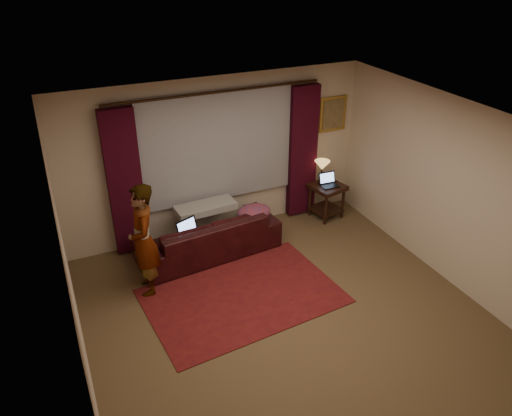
{
  "coord_description": "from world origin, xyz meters",
  "views": [
    {
      "loc": [
        -2.45,
        -4.49,
        4.38
      ],
      "look_at": [
        0.1,
        1.2,
        1.0
      ],
      "focal_mm": 35.0,
      "sensor_mm": 36.0,
      "label": 1
    }
  ],
  "objects": [
    {
      "name": "person",
      "position": [
        -1.51,
        1.29,
        0.81
      ],
      "size": [
        0.53,
        0.53,
        1.63
      ],
      "primitive_type": "imported",
      "rotation": [
        0.0,
        0.0,
        -1.68
      ],
      "color": "#9A9893",
      "rests_on": "floor"
    },
    {
      "name": "throw_blanket",
      "position": [
        -0.36,
        2.11,
        0.9
      ],
      "size": [
        0.97,
        0.43,
        0.11
      ],
      "primitive_type": "cube",
      "rotation": [
        0.0,
        0.0,
        0.06
      ],
      "color": "#9A9893",
      "rests_on": "sofa"
    },
    {
      "name": "wall_front",
      "position": [
        0.0,
        -2.5,
        1.3
      ],
      "size": [
        5.0,
        0.02,
        2.6
      ],
      "primitive_type": "cube",
      "color": "beige",
      "rests_on": "ground"
    },
    {
      "name": "laptop_sofa",
      "position": [
        -0.72,
        1.68,
        0.57
      ],
      "size": [
        0.47,
        0.49,
        0.26
      ],
      "primitive_type": null,
      "rotation": [
        0.0,
        0.0,
        0.38
      ],
      "color": "black",
      "rests_on": "sofa"
    },
    {
      "name": "floor",
      "position": [
        0.0,
        0.0,
        -0.01
      ],
      "size": [
        5.0,
        5.0,
        0.01
      ],
      "primitive_type": "cube",
      "color": "brown",
      "rests_on": "ground"
    },
    {
      "name": "area_rug",
      "position": [
        -0.37,
        0.61,
        0.01
      ],
      "size": [
        2.74,
        1.96,
        0.01
      ],
      "primitive_type": "cube",
      "rotation": [
        0.0,
        0.0,
        0.09
      ],
      "color": "maroon",
      "rests_on": "floor"
    },
    {
      "name": "curtain_rod",
      "position": [
        0.0,
        2.39,
        2.38
      ],
      "size": [
        0.04,
        0.04,
        3.4
      ],
      "primitive_type": "cylinder",
      "color": "black",
      "rests_on": "wall_back"
    },
    {
      "name": "ceiling",
      "position": [
        0.0,
        0.0,
        2.6
      ],
      "size": [
        5.0,
        5.0,
        0.02
      ],
      "primitive_type": "cube",
      "color": "silver",
      "rests_on": "ground"
    },
    {
      "name": "end_table",
      "position": [
        1.86,
        2.1,
        0.31
      ],
      "size": [
        0.63,
        0.63,
        0.61
      ],
      "primitive_type": "cube",
      "rotation": [
        0.0,
        0.0,
        0.21
      ],
      "color": "black",
      "rests_on": "floor"
    },
    {
      "name": "drape_right",
      "position": [
        1.5,
        2.39,
        1.18
      ],
      "size": [
        0.5,
        0.14,
        2.3
      ],
      "primitive_type": "cube",
      "color": "#340714",
      "rests_on": "floor"
    },
    {
      "name": "tiffany_lamp",
      "position": [
        1.79,
        2.21,
        0.83
      ],
      "size": [
        0.29,
        0.29,
        0.43
      ],
      "primitive_type": null,
      "rotation": [
        0.0,
        0.0,
        0.1
      ],
      "color": "#A57832",
      "rests_on": "end_table"
    },
    {
      "name": "picture_frame",
      "position": [
        2.1,
        2.47,
        1.75
      ],
      "size": [
        0.5,
        0.04,
        0.6
      ],
      "primitive_type": "cube",
      "color": "#B08734",
      "rests_on": "wall_back"
    },
    {
      "name": "wall_left",
      "position": [
        -2.5,
        0.0,
        1.3
      ],
      "size": [
        0.02,
        5.0,
        2.6
      ],
      "primitive_type": "cube",
      "color": "beige",
      "rests_on": "ground"
    },
    {
      "name": "wall_back",
      "position": [
        0.0,
        2.5,
        1.3
      ],
      "size": [
        5.0,
        0.02,
        2.6
      ],
      "primitive_type": "cube",
      "color": "beige",
      "rests_on": "ground"
    },
    {
      "name": "sheer_curtain",
      "position": [
        0.0,
        2.44,
        1.5
      ],
      "size": [
        2.5,
        0.05,
        1.8
      ],
      "primitive_type": "cube",
      "color": "#96969D",
      "rests_on": "wall_back"
    },
    {
      "name": "laptop_table",
      "position": [
        1.88,
        2.05,
        0.72
      ],
      "size": [
        0.31,
        0.34,
        0.22
      ],
      "primitive_type": null,
      "rotation": [
        0.0,
        0.0,
        -0.03
      ],
      "color": "black",
      "rests_on": "end_table"
    },
    {
      "name": "clothing_pile",
      "position": [
        0.34,
        1.82,
        0.56
      ],
      "size": [
        0.58,
        0.46,
        0.23
      ],
      "primitive_type": "ellipsoid",
      "rotation": [
        0.0,
        0.0,
        -0.08
      ],
      "color": "#77344C",
      "rests_on": "sofa"
    },
    {
      "name": "drape_left",
      "position": [
        -1.5,
        2.39,
        1.18
      ],
      "size": [
        0.5,
        0.14,
        2.3
      ],
      "primitive_type": "cube",
      "color": "#340714",
      "rests_on": "floor"
    },
    {
      "name": "wall_right",
      "position": [
        2.5,
        0.0,
        1.3
      ],
      "size": [
        0.02,
        5.0,
        2.6
      ],
      "primitive_type": "cube",
      "color": "beige",
      "rests_on": "ground"
    },
    {
      "name": "sofa",
      "position": [
        -0.44,
        1.83,
        0.44
      ],
      "size": [
        2.29,
        1.16,
        0.89
      ],
      "primitive_type": "imported",
      "rotation": [
        0.0,
        0.0,
        3.24
      ],
      "color": "black",
      "rests_on": "floor"
    }
  ]
}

